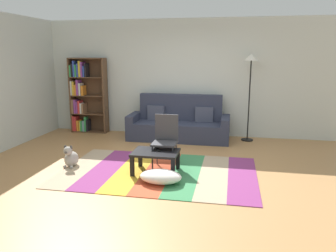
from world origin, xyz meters
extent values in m
plane|color=#B27F4C|center=(0.00, 0.00, 0.00)|extent=(14.00, 14.00, 0.00)
cube|color=silver|center=(0.00, 2.55, 1.35)|extent=(6.80, 0.10, 2.70)
cube|color=silver|center=(-3.40, 0.75, 1.35)|extent=(0.10, 5.50, 2.70)
cube|color=tan|center=(-1.42, -0.20, 0.01)|extent=(0.45, 2.04, 0.01)
cube|color=#843370|center=(-0.97, -0.20, 0.01)|extent=(0.45, 2.04, 0.01)
cube|color=gold|center=(-0.52, -0.20, 0.01)|extent=(0.45, 2.04, 0.01)
cube|color=#C64C2D|center=(-0.06, -0.20, 0.01)|extent=(0.45, 2.04, 0.01)
cube|color=#387F4C|center=(0.39, -0.20, 0.01)|extent=(0.45, 2.04, 0.01)
cube|color=tan|center=(0.84, -0.20, 0.01)|extent=(0.45, 2.04, 0.01)
cube|color=#843370|center=(1.29, -0.20, 0.01)|extent=(0.45, 2.04, 0.01)
cube|color=#2D3347|center=(-0.08, 1.95, 0.20)|extent=(1.90, 0.80, 0.40)
cube|color=#2D3347|center=(-0.08, 2.25, 0.70)|extent=(1.90, 0.20, 0.60)
cube|color=#2D3347|center=(-1.12, 1.95, 0.28)|extent=(0.18, 0.80, 0.56)
cube|color=#2D3347|center=(0.96, 1.95, 0.28)|extent=(0.18, 0.80, 0.56)
cube|color=#42475B|center=(-0.63, 2.13, 0.56)|extent=(0.42, 0.19, 0.36)
cube|color=#42475B|center=(0.47, 2.13, 0.56)|extent=(0.42, 0.19, 0.36)
cube|color=brown|center=(-2.80, 2.30, 0.91)|extent=(0.04, 0.28, 1.81)
cube|color=brown|center=(-1.94, 2.30, 0.91)|extent=(0.04, 0.28, 1.81)
cube|color=brown|center=(-2.37, 2.43, 0.91)|extent=(0.90, 0.01, 1.81)
cube|color=brown|center=(-2.37, 2.30, 0.02)|extent=(0.86, 0.28, 0.02)
cube|color=brown|center=(-2.37, 2.30, 0.46)|extent=(0.86, 0.28, 0.02)
cube|color=brown|center=(-2.37, 2.30, 0.91)|extent=(0.86, 0.28, 0.02)
cube|color=brown|center=(-2.37, 2.30, 1.35)|extent=(0.86, 0.28, 0.02)
cube|color=brown|center=(-2.37, 2.30, 1.80)|extent=(0.86, 0.28, 0.02)
cube|color=red|center=(-2.76, 2.25, 0.21)|extent=(0.04, 0.17, 0.36)
cube|color=red|center=(-2.71, 2.28, 0.21)|extent=(0.04, 0.23, 0.35)
cube|color=orange|center=(-2.65, 2.29, 0.16)|extent=(0.05, 0.23, 0.26)
cube|color=gold|center=(-2.60, 2.26, 0.16)|extent=(0.03, 0.19, 0.26)
cube|color=green|center=(-2.56, 2.29, 0.15)|extent=(0.05, 0.23, 0.25)
cube|color=#668C99|center=(-2.50, 2.26, 0.16)|extent=(0.05, 0.19, 0.26)
cube|color=green|center=(-2.45, 2.25, 0.21)|extent=(0.04, 0.17, 0.36)
cube|color=black|center=(-2.40, 2.27, 0.17)|extent=(0.04, 0.21, 0.29)
cube|color=#8C6647|center=(-2.76, 2.28, 0.64)|extent=(0.05, 0.22, 0.34)
cube|color=purple|center=(-2.70, 2.29, 0.64)|extent=(0.05, 0.24, 0.33)
cube|color=purple|center=(-2.65, 2.30, 0.62)|extent=(0.04, 0.26, 0.29)
cube|color=red|center=(-2.60, 2.28, 0.63)|extent=(0.05, 0.22, 0.31)
cube|color=silver|center=(-2.55, 2.27, 0.60)|extent=(0.04, 0.19, 0.25)
cube|color=#8C6647|center=(-2.50, 2.29, 0.59)|extent=(0.04, 0.24, 0.24)
cube|color=silver|center=(-2.76, 2.27, 1.09)|extent=(0.04, 0.19, 0.35)
cube|color=gold|center=(-2.71, 2.26, 1.08)|extent=(0.04, 0.17, 0.33)
cube|color=orange|center=(-2.66, 2.29, 1.04)|extent=(0.05, 0.23, 0.26)
cube|color=purple|center=(-2.61, 2.28, 1.10)|extent=(0.05, 0.22, 0.38)
cube|color=silver|center=(-2.55, 2.28, 1.06)|extent=(0.05, 0.22, 0.30)
cube|color=orange|center=(-2.48, 2.27, 1.03)|extent=(0.05, 0.20, 0.24)
cube|color=green|center=(-2.76, 2.26, 1.50)|extent=(0.04, 0.18, 0.27)
cube|color=black|center=(-2.72, 2.30, 1.52)|extent=(0.04, 0.25, 0.31)
cube|color=#334CB2|center=(-2.67, 2.29, 1.55)|extent=(0.05, 0.25, 0.38)
cube|color=green|center=(-2.63, 2.25, 1.51)|extent=(0.04, 0.17, 0.29)
cube|color=#334CB2|center=(-2.58, 2.28, 1.52)|extent=(0.04, 0.23, 0.32)
cube|color=gold|center=(-2.52, 2.28, 1.55)|extent=(0.05, 0.21, 0.38)
cube|color=purple|center=(-2.47, 2.29, 1.54)|extent=(0.04, 0.24, 0.36)
cube|color=#334CB2|center=(-2.42, 2.27, 1.49)|extent=(0.04, 0.20, 0.26)
cube|color=black|center=(-2.37, 2.28, 1.52)|extent=(0.03, 0.22, 0.32)
cube|color=black|center=(-0.10, -0.23, 0.34)|extent=(0.73, 0.55, 0.04)
cube|color=black|center=(-0.43, -0.47, 0.17)|extent=(0.06, 0.06, 0.32)
cube|color=black|center=(0.23, -0.47, 0.17)|extent=(0.06, 0.06, 0.32)
cube|color=black|center=(-0.43, 0.00, 0.17)|extent=(0.06, 0.06, 0.32)
cube|color=black|center=(0.23, 0.00, 0.17)|extent=(0.06, 0.06, 0.32)
ellipsoid|color=white|center=(0.08, -0.67, 0.11)|extent=(0.63, 0.41, 0.20)
ellipsoid|color=#9E998E|center=(-1.60, -0.20, 0.13)|extent=(0.22, 0.30, 0.26)
sphere|color=#9E998E|center=(-1.60, -0.30, 0.30)|extent=(0.15, 0.15, 0.15)
ellipsoid|color=#474440|center=(-1.60, -0.36, 0.29)|extent=(0.06, 0.07, 0.05)
ellipsoid|color=#474440|center=(-1.65, -0.28, 0.36)|extent=(0.05, 0.04, 0.08)
ellipsoid|color=#474440|center=(-1.55, -0.28, 0.36)|extent=(0.05, 0.04, 0.08)
sphere|color=#9E998E|center=(-1.66, -0.33, 0.03)|extent=(0.06, 0.06, 0.06)
sphere|color=#9E998E|center=(-1.54, -0.33, 0.03)|extent=(0.06, 0.06, 0.06)
cylinder|color=black|center=(1.45, 2.19, 0.01)|extent=(0.26, 0.26, 0.02)
cylinder|color=black|center=(1.45, 2.19, 0.90)|extent=(0.03, 0.03, 1.74)
cone|color=white|center=(1.45, 2.19, 1.84)|extent=(0.32, 0.32, 0.14)
cube|color=black|center=(-0.07, -0.17, 0.37)|extent=(0.10, 0.15, 0.02)
cube|color=#38383D|center=(0.00, 0.00, 0.44)|extent=(0.40, 0.40, 0.03)
cube|color=#38383D|center=(0.00, 0.18, 0.68)|extent=(0.40, 0.03, 0.44)
cylinder|color=#38383D|center=(-0.17, -0.17, 0.21)|extent=(0.02, 0.02, 0.42)
cylinder|color=#38383D|center=(0.17, -0.17, 0.21)|extent=(0.02, 0.02, 0.42)
cylinder|color=#38383D|center=(-0.17, 0.17, 0.21)|extent=(0.02, 0.02, 0.42)
cylinder|color=#38383D|center=(0.17, 0.17, 0.21)|extent=(0.02, 0.02, 0.42)
camera|label=1|loc=(1.08, -5.22, 1.90)|focal=35.32mm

